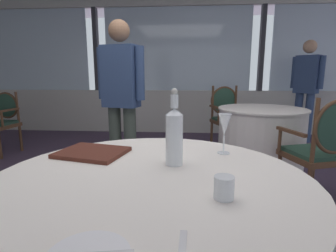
{
  "coord_description": "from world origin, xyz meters",
  "views": [
    {
      "loc": [
        0.2,
        -1.75,
        1.16
      ],
      "look_at": [
        0.11,
        -0.44,
        0.9
      ],
      "focal_mm": 28.03,
      "sensor_mm": 36.0,
      "label": 1
    }
  ],
  "objects": [
    {
      "name": "ground_plane",
      "position": [
        0.0,
        0.0,
        0.0
      ],
      "size": [
        13.32,
        13.32,
        0.0
      ],
      "primitive_type": "plane",
      "color": "#47384C"
    },
    {
      "name": "window_wall_far",
      "position": [
        -0.0,
        3.53,
        1.07
      ],
      "size": [
        10.25,
        0.14,
        2.68
      ],
      "color": "beige",
      "rests_on": "ground_plane"
    },
    {
      "name": "water_bottle",
      "position": [
        0.15,
        -0.61,
        0.9
      ],
      "size": [
        0.08,
        0.08,
        0.34
      ],
      "color": "white",
      "rests_on": "foreground_table"
    },
    {
      "name": "wine_glass",
      "position": [
        0.4,
        -0.42,
        0.91
      ],
      "size": [
        0.07,
        0.07,
        0.21
      ],
      "color": "white",
      "rests_on": "foreground_table"
    },
    {
      "name": "water_tumbler",
      "position": [
        0.33,
        -0.93,
        0.8
      ],
      "size": [
        0.07,
        0.07,
        0.08
      ],
      "primitive_type": "cylinder",
      "color": "white",
      "rests_on": "foreground_table"
    },
    {
      "name": "menu_book",
      "position": [
        -0.28,
        -0.49,
        0.77
      ],
      "size": [
        0.37,
        0.32,
        0.02
      ],
      "primitive_type": "cube",
      "rotation": [
        0.0,
        0.0,
        -0.24
      ],
      "color": "#512319",
      "rests_on": "foreground_table"
    },
    {
      "name": "dining_chair_0_1",
      "position": [
        -2.55,
        1.9,
        0.53
      ],
      "size": [
        0.58,
        0.52,
        0.91
      ],
      "rotation": [
        0.0,
        0.0,
        10.88
      ],
      "color": "brown",
      "rests_on": "ground_plane"
    },
    {
      "name": "background_table_1",
      "position": [
        1.12,
        1.49,
        0.38
      ],
      "size": [
        1.05,
        1.05,
        0.76
      ],
      "color": "white",
      "rests_on": "ground_plane"
    },
    {
      "name": "dining_chair_1_0",
      "position": [
        1.4,
        0.57,
        0.56
      ],
      "size": [
        0.62,
        0.58,
        0.98
      ],
      "rotation": [
        0.0,
        0.0,
        8.16
      ],
      "color": "brown",
      "rests_on": "ground_plane"
    },
    {
      "name": "dining_chair_1_1",
      "position": [
        0.83,
        2.4,
        0.57
      ],
      "size": [
        0.62,
        0.58,
        0.99
      ],
      "rotation": [
        0.0,
        0.0,
        11.3
      ],
      "color": "brown",
      "rests_on": "ground_plane"
    },
    {
      "name": "diner_person_0",
      "position": [
        2.24,
        2.94,
        0.99
      ],
      "size": [
        0.41,
        0.39,
        1.73
      ],
      "rotation": [
        0.0,
        0.0,
        3.95
      ],
      "color": "#334770",
      "rests_on": "ground_plane"
    },
    {
      "name": "diner_person_1",
      "position": [
        -0.48,
        0.94,
        0.97
      ],
      "size": [
        0.51,
        0.29,
        1.7
      ],
      "rotation": [
        0.0,
        0.0,
        1.3
      ],
      "color": "#424C42",
      "rests_on": "ground_plane"
    }
  ]
}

